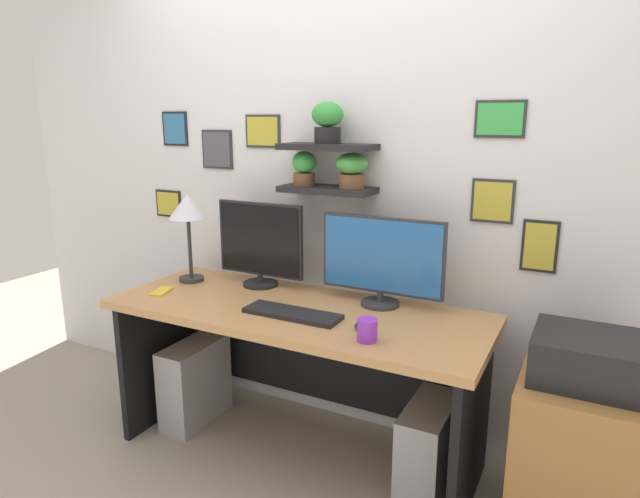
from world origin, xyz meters
TOP-DOWN VIEW (x-y plane):
  - ground_plane at (0.00, 0.00)m, footprint 8.00×8.00m
  - back_wall_assembly at (-0.00, 0.44)m, footprint 4.40×0.24m
  - desk at (0.00, 0.06)m, footprint 1.76×0.68m
  - monitor_left at (-0.33, 0.22)m, footprint 0.49×0.18m
  - monitor_right at (0.33, 0.22)m, footprint 0.58×0.18m
  - keyboard at (0.04, -0.10)m, footprint 0.44×0.14m
  - computer_mouse at (0.37, -0.10)m, footprint 0.06×0.09m
  - desk_lamp at (-0.70, 0.11)m, footprint 0.20×0.20m
  - cell_phone at (-0.70, -0.11)m, footprint 0.11×0.15m
  - coffee_mug at (0.44, -0.20)m, footprint 0.08×0.08m
  - drawer_cabinet at (1.21, 0.01)m, footprint 0.44×0.50m
  - printer at (1.21, 0.01)m, footprint 0.38×0.34m
  - computer_tower_left at (-0.63, 0.01)m, footprint 0.18×0.40m
  - computer_tower_right at (0.64, 0.01)m, footprint 0.18×0.40m

SIDE VIEW (x-z plane):
  - ground_plane at x=0.00m, z-range 0.00..0.00m
  - computer_tower_right at x=0.64m, z-range 0.00..0.41m
  - computer_tower_left at x=-0.63m, z-range 0.00..0.44m
  - drawer_cabinet at x=1.21m, z-range 0.00..0.67m
  - desk at x=0.00m, z-range 0.17..0.92m
  - printer at x=1.21m, z-range 0.67..0.84m
  - cell_phone at x=-0.70m, z-range 0.75..0.76m
  - keyboard at x=0.04m, z-range 0.75..0.77m
  - computer_mouse at x=0.37m, z-range 0.75..0.78m
  - coffee_mug at x=0.44m, z-range 0.75..0.84m
  - monitor_right at x=0.33m, z-range 0.76..1.17m
  - monitor_left at x=-0.33m, z-range 0.75..1.19m
  - desk_lamp at x=-0.70m, z-range 0.89..1.35m
  - back_wall_assembly at x=0.00m, z-range 0.00..2.70m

